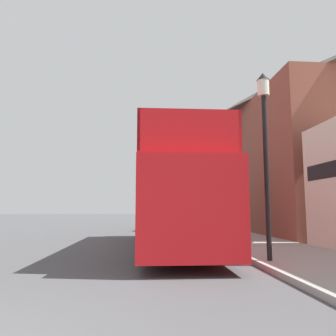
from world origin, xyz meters
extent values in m
plane|color=#4C4C4F|center=(0.00, 21.00, 0.00)|extent=(144.00, 144.00, 0.00)
cube|color=#999993|center=(7.39, 18.00, 0.07)|extent=(3.34, 108.00, 0.14)
cube|color=brown|center=(12.06, 18.43, 3.94)|extent=(6.00, 16.60, 7.88)
pyramid|color=#473D38|center=(12.06, 18.43, 9.14)|extent=(6.00, 16.60, 2.53)
cube|color=red|center=(3.93, 9.62, 1.51)|extent=(2.64, 11.01, 2.44)
cube|color=white|center=(3.93, 9.07, 1.63)|extent=(2.60, 6.07, 0.45)
cube|color=black|center=(3.93, 9.62, 2.23)|extent=(2.66, 10.13, 0.70)
cube|color=red|center=(3.93, 9.62, 2.78)|extent=(2.63, 10.13, 0.10)
cube|color=red|center=(2.72, 9.63, 3.34)|extent=(0.19, 10.10, 1.04)
cube|color=red|center=(5.15, 9.60, 3.34)|extent=(0.19, 10.10, 1.04)
cube|color=red|center=(3.87, 4.60, 3.34)|extent=(2.50, 0.10, 1.04)
cube|color=red|center=(3.98, 13.90, 3.34)|extent=(2.52, 1.57, 1.04)
cylinder|color=black|center=(2.85, 13.03, 0.52)|extent=(0.29, 1.05, 1.05)
cylinder|color=black|center=(5.10, 13.01, 0.52)|extent=(0.29, 1.05, 1.05)
cylinder|color=black|center=(2.77, 6.45, 0.52)|extent=(0.29, 1.05, 1.05)
cylinder|color=black|center=(5.02, 6.42, 0.52)|extent=(0.29, 1.05, 1.05)
cube|color=navy|center=(4.58, 17.18, 0.58)|extent=(1.87, 4.06, 0.82)
cube|color=black|center=(4.57, 17.06, 1.28)|extent=(1.61, 1.97, 0.59)
cylinder|color=black|center=(3.78, 18.45, 0.31)|extent=(0.21, 0.61, 0.61)
cylinder|color=black|center=(5.42, 18.41, 0.31)|extent=(0.21, 0.61, 0.61)
cylinder|color=black|center=(3.73, 15.95, 0.31)|extent=(0.21, 0.61, 0.61)
cylinder|color=black|center=(5.37, 15.92, 0.31)|extent=(0.21, 0.61, 0.61)
cylinder|color=black|center=(6.10, 5.61, 2.38)|extent=(0.13, 0.13, 4.47)
cylinder|color=silver|center=(6.10, 5.61, 4.84)|extent=(0.32, 0.32, 0.45)
cone|color=black|center=(6.10, 5.61, 5.17)|extent=(0.35, 0.35, 0.22)
cylinder|color=black|center=(6.15, 13.95, 2.05)|extent=(0.13, 0.13, 3.81)
cylinder|color=silver|center=(6.15, 13.95, 4.18)|extent=(0.32, 0.32, 0.45)
cone|color=black|center=(6.15, 13.95, 4.51)|extent=(0.35, 0.35, 0.22)
cylinder|color=black|center=(6.12, 22.30, 2.43)|extent=(0.13, 0.13, 4.58)
cylinder|color=silver|center=(6.12, 22.30, 4.94)|extent=(0.32, 0.32, 0.45)
cone|color=black|center=(6.12, 22.30, 5.28)|extent=(0.35, 0.35, 0.22)
camera|label=1|loc=(2.75, -2.95, 1.48)|focal=35.00mm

